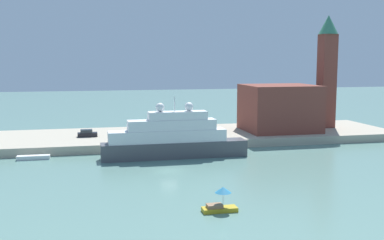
# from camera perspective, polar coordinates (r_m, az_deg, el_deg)

# --- Properties ---
(ground) EXTENTS (400.00, 400.00, 0.00)m
(ground) POSITION_cam_1_polar(r_m,az_deg,el_deg) (75.28, -2.82, -6.19)
(ground) COLOR slate
(quay_dock) EXTENTS (110.00, 23.34, 1.69)m
(quay_dock) POSITION_cam_1_polar(r_m,az_deg,el_deg) (101.95, -5.52, -2.15)
(quay_dock) COLOR #ADA38E
(quay_dock) RESTS_ON ground
(large_yacht) EXTENTS (26.33, 3.86, 11.07)m
(large_yacht) POSITION_cam_1_polar(r_m,az_deg,el_deg) (84.60, -2.37, -2.32)
(large_yacht) COLOR #4C4C51
(large_yacht) RESTS_ON ground
(small_motorboat) EXTENTS (4.10, 1.94, 2.92)m
(small_motorboat) POSITION_cam_1_polar(r_m,az_deg,el_deg) (55.58, 3.44, -9.86)
(small_motorboat) COLOR #B7991E
(small_motorboat) RESTS_ON ground
(work_barge) EXTENTS (5.63, 1.45, 0.73)m
(work_barge) POSITION_cam_1_polar(r_m,az_deg,el_deg) (88.16, -18.68, -4.33)
(work_barge) COLOR silver
(work_barge) RESTS_ON ground
(harbor_building) EXTENTS (15.57, 13.54, 10.29)m
(harbor_building) POSITION_cam_1_polar(r_m,az_deg,el_deg) (107.21, 10.56, 1.45)
(harbor_building) COLOR brown
(harbor_building) RESTS_ON quay_dock
(bell_tower) EXTENTS (4.51, 4.51, 26.09)m
(bell_tower) POSITION_cam_1_polar(r_m,az_deg,el_deg) (114.72, 16.06, 6.19)
(bell_tower) COLOR brown
(bell_tower) RESTS_ON quay_dock
(parked_car) EXTENTS (4.01, 1.87, 1.50)m
(parked_car) POSITION_cam_1_polar(r_m,az_deg,el_deg) (99.95, -12.60, -1.62)
(parked_car) COLOR black
(parked_car) RESTS_ON quay_dock
(person_figure) EXTENTS (0.36, 0.36, 1.57)m
(person_figure) POSITION_cam_1_polar(r_m,az_deg,el_deg) (93.07, -9.21, -2.15)
(person_figure) COLOR #4C4C4C
(person_figure) RESTS_ON quay_dock
(mooring_bollard) EXTENTS (0.54, 0.54, 0.67)m
(mooring_bollard) POSITION_cam_1_polar(r_m,az_deg,el_deg) (91.69, -3.15, -2.45)
(mooring_bollard) COLOR black
(mooring_bollard) RESTS_ON quay_dock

